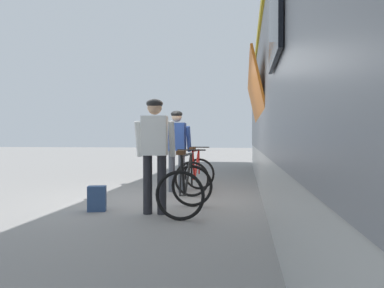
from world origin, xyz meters
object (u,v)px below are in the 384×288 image
object	(u,v)px
train_car	(357,89)
backpack_on_platform	(97,199)
cyclist_near_in_white	(155,145)
bicycle_near_black	(186,187)
cyclist_far_in_blue	(177,143)
bicycle_far_red	(196,174)

from	to	relation	value
train_car	backpack_on_platform	distance (m)	4.56
train_car	cyclist_near_in_white	world-z (taller)	train_car
bicycle_near_black	train_car	bearing A→B (deg)	14.78
cyclist_far_in_blue	bicycle_far_red	bearing A→B (deg)	-7.92
bicycle_near_black	bicycle_far_red	distance (m)	2.03
train_car	bicycle_near_black	distance (m)	3.19
cyclist_near_in_white	bicycle_near_black	distance (m)	0.81
cyclist_near_in_white	bicycle_far_red	distance (m)	2.28
cyclist_near_in_white	train_car	bearing A→B (deg)	14.97
bicycle_near_black	backpack_on_platform	size ratio (longest dim) A/B	2.70
bicycle_far_red	backpack_on_platform	xyz separation A→B (m)	(-1.29, -2.09, -0.20)
bicycle_far_red	backpack_on_platform	world-z (taller)	bicycle_far_red
cyclist_near_in_white	bicycle_far_red	bearing A→B (deg)	81.45
train_car	backpack_on_platform	world-z (taller)	train_car
cyclist_far_in_blue	bicycle_far_red	world-z (taller)	cyclist_far_in_blue
cyclist_near_in_white	backpack_on_platform	world-z (taller)	cyclist_near_in_white
train_car	bicycle_far_red	distance (m)	3.49
train_car	bicycle_near_black	xyz separation A→B (m)	(-2.69, -0.71, -1.56)
train_car	cyclist_far_in_blue	xyz separation A→B (m)	(-3.26, 1.37, -0.91)
cyclist_far_in_blue	bicycle_near_black	world-z (taller)	cyclist_far_in_blue
cyclist_far_in_blue	bicycle_far_red	size ratio (longest dim) A/B	1.63
cyclist_near_in_white	cyclist_far_in_blue	distance (m)	2.22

